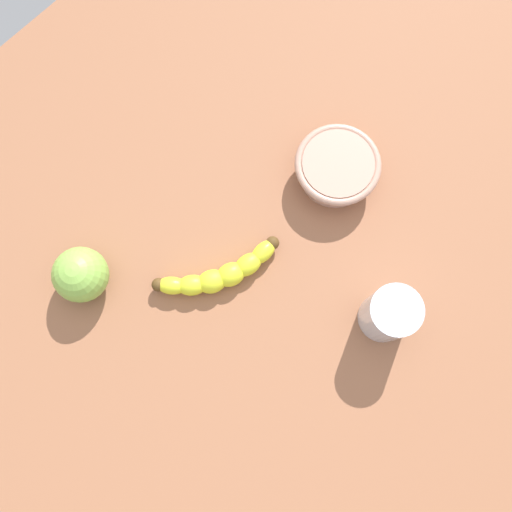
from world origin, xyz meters
TOP-DOWN VIEW (x-y plane):
  - wooden_tabletop at (0.00, 0.00)cm, footprint 120.00×120.00cm
  - banana at (7.76, -6.88)cm, footprint 18.36×10.14cm
  - smoothie_glass at (-4.57, 14.56)cm, footprint 7.27×7.27cm
  - ceramic_bowl at (-15.99, -5.66)cm, footprint 12.96×12.96cm
  - green_apple_fruit at (21.96, -20.60)cm, footprint 8.04×8.04cm

SIDE VIEW (x-z plane):
  - wooden_tabletop at x=0.00cm, z-range 0.00..3.00cm
  - banana at x=7.76cm, z-range 3.00..6.48cm
  - ceramic_bowl at x=-15.99cm, z-range 3.48..8.40cm
  - green_apple_fruit at x=21.96cm, z-range 3.00..11.04cm
  - smoothie_glass at x=-4.57cm, z-range 2.78..12.18cm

